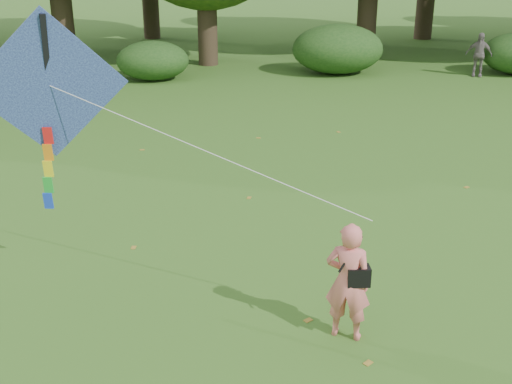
{
  "coord_description": "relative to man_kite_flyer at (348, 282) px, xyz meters",
  "views": [
    {
      "loc": [
        -1.57,
        -6.76,
        5.03
      ],
      "look_at": [
        -1.06,
        2.0,
        1.5
      ],
      "focal_mm": 45.0,
      "sensor_mm": 36.0,
      "label": 1
    }
  ],
  "objects": [
    {
      "name": "ground",
      "position": [
        -0.05,
        -0.47,
        -0.83
      ],
      "size": [
        100.0,
        100.0,
        0.0
      ],
      "primitive_type": "plane",
      "color": "#265114",
      "rests_on": "ground"
    },
    {
      "name": "man_kite_flyer",
      "position": [
        0.0,
        0.0,
        0.0
      ],
      "size": [
        0.71,
        0.59,
        1.66
      ],
      "primitive_type": "imported",
      "rotation": [
        0.0,
        0.0,
        2.76
      ],
      "color": "#EA756E",
      "rests_on": "ground"
    },
    {
      "name": "bystander_right",
      "position": [
        8.17,
        16.57,
        -0.01
      ],
      "size": [
        1.04,
        0.72,
        1.63
      ],
      "primitive_type": "imported",
      "rotation": [
        0.0,
        0.0,
        -0.37
      ],
      "color": "gray",
      "rests_on": "ground"
    },
    {
      "name": "crossbody_bag",
      "position": [
        0.12,
        -0.03,
        0.11
      ],
      "size": [
        0.43,
        0.2,
        0.68
      ],
      "color": "black",
      "rests_on": "ground"
    },
    {
      "name": "flying_kite",
      "position": [
        -4.05,
        1.97,
        2.15
      ],
      "size": [
        5.42,
        2.31,
        3.04
      ],
      "color": "#23469A",
      "rests_on": "ground"
    },
    {
      "name": "shrub_band",
      "position": [
        -0.78,
        17.13,
        0.03
      ],
      "size": [
        39.15,
        3.22,
        1.88
      ],
      "color": "#264919",
      "rests_on": "ground"
    },
    {
      "name": "fallen_leaves",
      "position": [
        0.76,
        4.16,
        -0.82
      ],
      "size": [
        9.53,
        10.26,
        0.01
      ],
      "color": "olive",
      "rests_on": "ground"
    }
  ]
}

